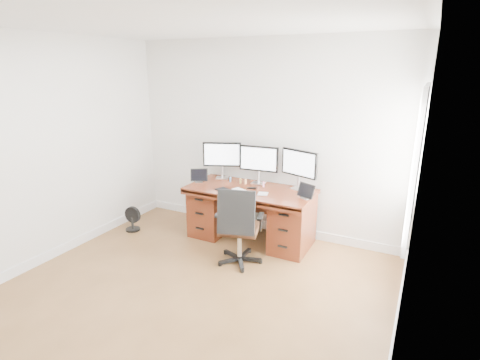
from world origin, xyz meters
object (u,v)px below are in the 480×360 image
at_px(desk, 251,212).
at_px(keyboard, 241,191).
at_px(office_chair, 239,239).
at_px(monitor_center, 259,160).
at_px(floor_fan, 132,219).

height_order(desk, keyboard, keyboard).
bearing_deg(office_chair, monitor_center, 83.86).
distance_m(office_chair, floor_fan, 1.86).
relative_size(office_chair, floor_fan, 2.74).
relative_size(office_chair, keyboard, 3.86).
distance_m(office_chair, keyboard, 0.69).
xyz_separation_m(desk, keyboard, (-0.06, -0.19, 0.36)).
distance_m(desk, office_chair, 0.71).
distance_m(floor_fan, keyboard, 1.75).
xyz_separation_m(desk, floor_fan, (-1.68, -0.52, -0.23)).
xyz_separation_m(desk, office_chair, (0.16, -0.69, -0.08)).
bearing_deg(floor_fan, office_chair, -9.97).
height_order(monitor_center, keyboard, monitor_center).
relative_size(desk, monitor_center, 3.09).
relative_size(office_chair, monitor_center, 1.79).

